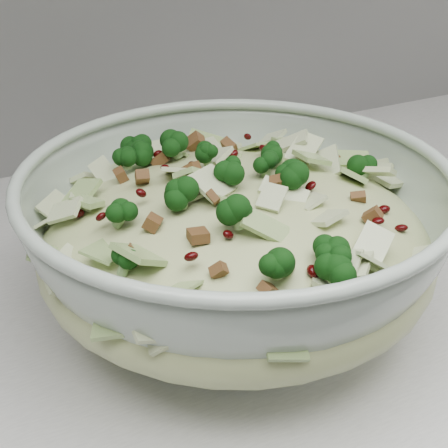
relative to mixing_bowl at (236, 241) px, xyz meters
name	(u,v)px	position (x,y,z in m)	size (l,w,h in m)	color
mixing_bowl	(236,241)	(0.00, 0.00, 0.00)	(0.45, 0.45, 0.14)	#A3B3A4
salad	(236,217)	(0.00, 0.00, 0.02)	(0.44, 0.44, 0.14)	#C3CD8C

